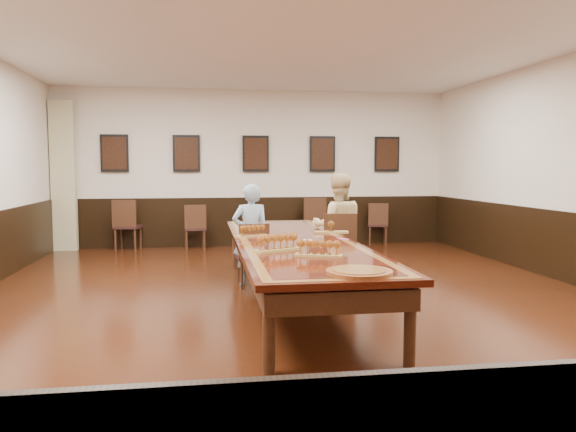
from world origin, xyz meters
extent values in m
cube|color=black|center=(0.00, 0.00, -0.01)|extent=(8.00, 10.00, 0.02)
cube|color=white|center=(0.00, 0.00, 3.21)|extent=(8.00, 10.00, 0.02)
cube|color=beige|center=(0.00, 5.01, 1.60)|extent=(8.00, 0.02, 3.20)
cube|color=beige|center=(0.00, -5.01, 1.60)|extent=(8.00, 0.02, 3.20)
imported|color=teal|center=(-0.43, 1.06, 0.70)|extent=(0.54, 0.38, 1.40)
imported|color=beige|center=(0.85, 1.26, 0.77)|extent=(0.84, 0.69, 1.54)
cube|color=#DE4A9C|center=(0.60, -0.01, 0.76)|extent=(0.13, 0.16, 0.01)
cube|color=tan|center=(-3.75, 4.82, 1.45)|extent=(0.45, 0.18, 2.90)
cube|color=black|center=(0.00, 4.98, 0.50)|extent=(7.98, 0.04, 1.00)
cube|color=black|center=(0.00, 0.00, 0.72)|extent=(1.40, 5.00, 0.06)
cube|color=olive|center=(0.00, 0.00, 0.75)|extent=(1.28, 4.88, 0.00)
cube|color=black|center=(0.00, 0.00, 0.75)|extent=(1.10, 4.70, 0.00)
cube|color=black|center=(0.00, 0.00, 0.57)|extent=(1.25, 4.85, 0.18)
cylinder|color=black|center=(-0.58, -2.32, 0.34)|extent=(0.10, 0.10, 0.69)
cylinder|color=black|center=(0.58, -2.32, 0.34)|extent=(0.10, 0.10, 0.69)
cylinder|color=black|center=(-0.58, 2.32, 0.34)|extent=(0.10, 0.10, 0.69)
cylinder|color=black|center=(0.58, 2.32, 0.34)|extent=(0.10, 0.10, 0.69)
cube|color=black|center=(-2.80, 4.94, 1.90)|extent=(0.54, 0.03, 0.74)
cube|color=black|center=(-2.80, 4.92, 1.90)|extent=(0.46, 0.01, 0.64)
cube|color=black|center=(-1.40, 4.94, 1.90)|extent=(0.54, 0.03, 0.74)
cube|color=black|center=(-1.40, 4.92, 1.90)|extent=(0.46, 0.01, 0.64)
cube|color=black|center=(0.00, 4.94, 1.90)|extent=(0.54, 0.03, 0.74)
cube|color=black|center=(0.00, 4.92, 1.90)|extent=(0.46, 0.01, 0.64)
cube|color=black|center=(1.40, 4.94, 1.90)|extent=(0.54, 0.03, 0.74)
cube|color=black|center=(1.40, 4.92, 1.90)|extent=(0.46, 0.01, 0.64)
cube|color=black|center=(2.80, 4.94, 1.90)|extent=(0.54, 0.03, 0.74)
cube|color=black|center=(2.80, 4.92, 1.90)|extent=(0.46, 0.01, 0.64)
cube|color=olive|center=(-0.49, 0.39, 0.76)|extent=(0.42, 0.26, 0.03)
cube|color=olive|center=(0.60, 0.63, 0.76)|extent=(0.46, 0.19, 0.03)
cube|color=olive|center=(-0.32, -0.88, 0.77)|extent=(0.53, 0.36, 0.03)
cube|color=olive|center=(0.03, -1.28, 0.76)|extent=(0.48, 0.30, 0.03)
cylinder|color=red|center=(0.13, -0.16, 0.76)|extent=(0.19, 0.19, 0.02)
cylinder|color=silver|center=(0.13, -0.16, 0.77)|extent=(0.10, 0.10, 0.01)
cylinder|color=#622E13|center=(0.18, -2.21, 0.77)|extent=(0.67, 0.67, 0.04)
cylinder|color=olive|center=(0.18, -2.21, 0.79)|extent=(0.54, 0.54, 0.01)
camera|label=1|loc=(-1.07, -6.59, 1.63)|focal=35.00mm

